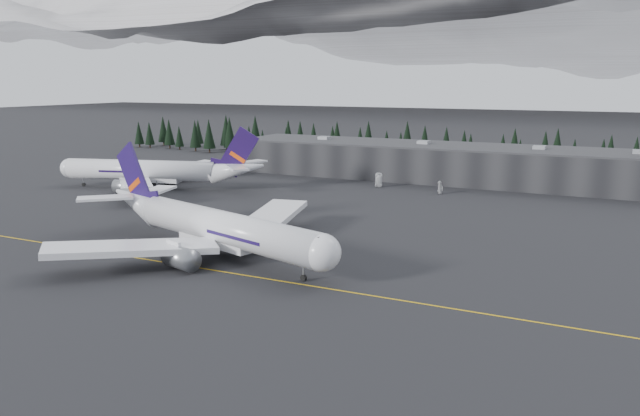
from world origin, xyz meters
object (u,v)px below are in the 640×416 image
at_px(terminal, 450,163).
at_px(jet_main, 208,225).
at_px(gse_vehicle_a, 379,185).
at_px(jet_parked, 159,171).
at_px(gse_vehicle_b, 440,192).

distance_m(terminal, jet_main, 118.91).
relative_size(terminal, gse_vehicle_a, 32.47).
bearing_deg(gse_vehicle_a, terminal, 45.83).
xyz_separation_m(jet_parked, gse_vehicle_b, (86.00, 31.55, -5.20)).
xyz_separation_m(terminal, jet_main, (-19.70, -117.27, -0.32)).
bearing_deg(terminal, gse_vehicle_a, -124.31).
bearing_deg(jet_main, terminal, 97.18).
relative_size(jet_main, gse_vehicle_b, 16.87).
height_order(jet_main, gse_vehicle_b, jet_main).
distance_m(terminal, jet_parked, 101.33).
bearing_deg(gse_vehicle_b, gse_vehicle_a, -130.96).
height_order(jet_parked, gse_vehicle_a, jet_parked).
xyz_separation_m(jet_main, jet_parked, (-61.51, 56.66, -0.07)).
xyz_separation_m(jet_parked, gse_vehicle_a, (63.87, 35.21, -5.23)).
xyz_separation_m(jet_main, gse_vehicle_b, (24.49, 88.22, -5.27)).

